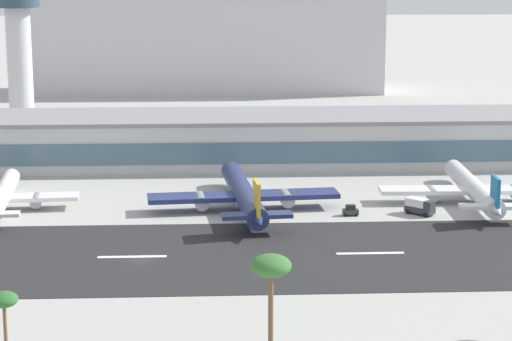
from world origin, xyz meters
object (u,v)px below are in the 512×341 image
distant_hotel_block (201,38)px  palm_tree_0 (271,270)px  service_box_truck_1 (420,206)px  terminal_building (238,139)px  airliner_red_tail_gate_0 (1,198)px  palm_tree_1 (4,302)px  control_tower (19,42)px  service_baggage_tug_0 (350,211)px  airliner_blue_tail_gate_2 (475,190)px  airliner_gold_tail_gate_1 (244,195)px

distant_hotel_block → palm_tree_0: 265.26m
distant_hotel_block → service_box_truck_1: (44.74, -189.53, -18.50)m
terminal_building → airliner_red_tail_gate_0: 68.16m
palm_tree_1 → terminal_building: bearing=75.3°
control_tower → service_baggage_tug_0: control_tower is taller
palm_tree_1 → palm_tree_0: bearing=-1.4°
airliner_red_tail_gate_0 → control_tower: bearing=3.0°
service_baggage_tug_0 → service_box_truck_1: bearing=0.8°
distant_hotel_block → palm_tree_1: bearing=-95.2°
palm_tree_0 → service_box_truck_1: bearing=65.0°
airliner_blue_tail_gate_2 → service_baggage_tug_0: (-27.63, -8.79, -1.96)m
airliner_blue_tail_gate_2 → service_box_truck_1: bearing=124.6°
airliner_blue_tail_gate_2 → palm_tree_1: (-82.23, -83.36, 6.04)m
airliner_blue_tail_gate_2 → distant_hotel_block: bearing=19.5°
airliner_gold_tail_gate_1 → control_tower: bearing=27.2°
terminal_building → service_baggage_tug_0: 57.45m
terminal_building → airliner_red_tail_gate_0: size_ratio=4.93×
service_baggage_tug_0 → airliner_blue_tail_gate_2: bearing=18.2°
control_tower → airliner_gold_tail_gate_1: (61.96, -97.79, -23.26)m
airliner_gold_tail_gate_1 → terminal_building: bearing=-5.5°
airliner_red_tail_gate_0 → terminal_building: bearing=-51.8°
airliner_gold_tail_gate_1 → distant_hotel_block: bearing=-2.3°
service_box_truck_1 → palm_tree_1: bearing=-88.5°
airliner_gold_tail_gate_1 → service_baggage_tug_0: (21.30, -4.72, -2.27)m
airliner_red_tail_gate_0 → airliner_gold_tail_gate_1: airliner_gold_tail_gate_1 is taller
control_tower → airliner_gold_tail_gate_1: size_ratio=0.87×
control_tower → service_box_truck_1: control_tower is taller
airliner_red_tail_gate_0 → palm_tree_0: palm_tree_0 is taller
airliner_blue_tail_gate_2 → airliner_red_tail_gate_0: bearing=92.5°
service_box_truck_1 → control_tower: bearing=177.7°
distant_hotel_block → airliner_blue_tail_gate_2: 190.74m
palm_tree_0 → terminal_building: bearing=90.0°
airliner_red_tail_gate_0 → service_box_truck_1: size_ratio=7.00×
airliner_gold_tail_gate_1 → palm_tree_0: size_ratio=3.33×
airliner_gold_tail_gate_1 → service_box_truck_1: bearing=-102.6°
airliner_red_tail_gate_0 → palm_tree_0: size_ratio=2.80×
control_tower → palm_tree_0: (62.23, -177.90, -13.55)m
terminal_building → service_baggage_tug_0: (20.95, -53.24, -5.18)m
airliner_blue_tail_gate_2 → palm_tree_0: bearing=151.6°
control_tower → palm_tree_1: 180.24m
airliner_red_tail_gate_0 → airliner_gold_tail_gate_1: 49.93m
distant_hotel_block → palm_tree_1: (-24.02, -264.17, -11.24)m
airliner_blue_tail_gate_2 → service_baggage_tug_0: bearing=109.3°
control_tower → airliner_red_tail_gate_0: size_ratio=1.03×
distant_hotel_block → airliner_red_tail_gate_0: distant_hotel_block is taller
airliner_red_tail_gate_0 → palm_tree_1: palm_tree_1 is taller
control_tower → airliner_red_tail_gate_0: bearing=-82.8°
airliner_gold_tail_gate_1 → service_baggage_tug_0: size_ratio=15.47×
service_box_truck_1 → airliner_gold_tail_gate_1: bearing=-143.3°
service_baggage_tug_0 → palm_tree_1: (-54.60, -74.57, 8.00)m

